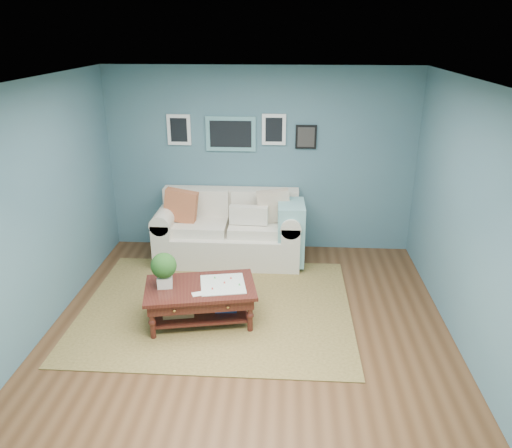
{
  "coord_description": "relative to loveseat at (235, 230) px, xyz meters",
  "views": [
    {
      "loc": [
        0.39,
        -4.63,
        3.17
      ],
      "look_at": [
        0.03,
        1.0,
        0.95
      ],
      "focal_mm": 35.0,
      "sensor_mm": 36.0,
      "label": 1
    }
  ],
  "objects": [
    {
      "name": "area_rug",
      "position": [
        -0.09,
        -1.44,
        -0.43
      ],
      "size": [
        3.22,
        2.57,
        0.01
      ],
      "primitive_type": "cube",
      "color": "brown",
      "rests_on": "ground"
    },
    {
      "name": "room_shell",
      "position": [
        0.33,
        -1.97,
        0.92
      ],
      "size": [
        5.0,
        5.02,
        2.7
      ],
      "color": "brown",
      "rests_on": "ground"
    },
    {
      "name": "coffee_table",
      "position": [
        -0.29,
        -1.75,
        -0.06
      ],
      "size": [
        1.35,
        0.94,
        0.86
      ],
      "rotation": [
        0.0,
        0.0,
        0.19
      ],
      "color": "#350F0F",
      "rests_on": "ground"
    },
    {
      "name": "loveseat",
      "position": [
        0.0,
        0.0,
        0.0
      ],
      "size": [
        2.11,
        0.96,
        1.08
      ],
      "color": "white",
      "rests_on": "ground"
    }
  ]
}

